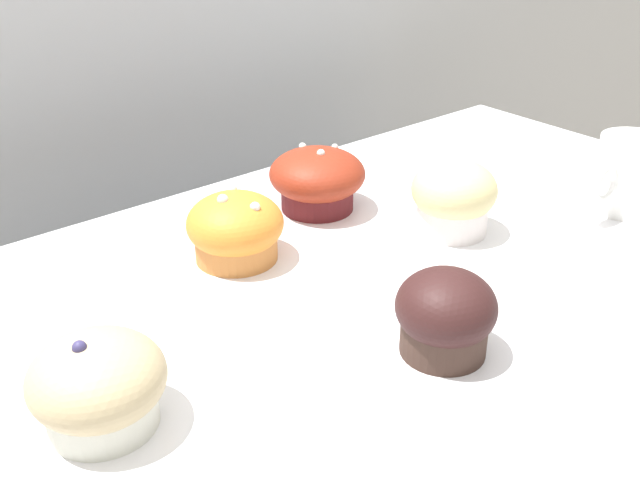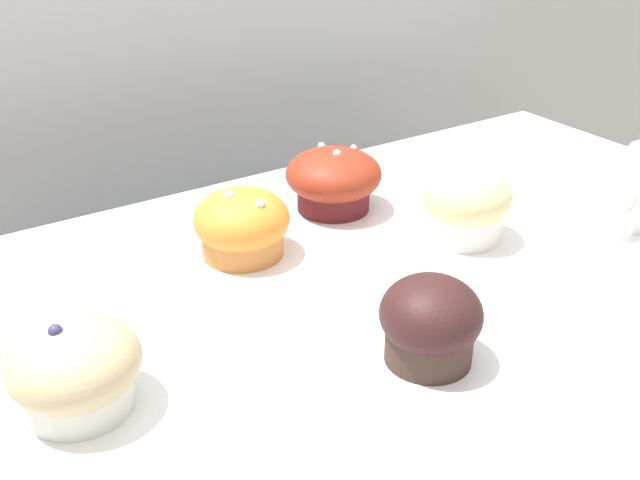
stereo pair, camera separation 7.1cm
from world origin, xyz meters
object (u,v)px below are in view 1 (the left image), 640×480
Objects in this scene: muffin_front_left at (317,179)px; muffin_front_right at (98,385)px; muffin_front_center at (453,197)px; muffin_back_left at (235,229)px; coffee_cup at (630,173)px; muffin_back_right at (445,315)px.

muffin_front_left and muffin_front_right have the same top height.
muffin_front_center is 0.24m from muffin_back_left.
muffin_front_left is at bearing 140.16° from coffee_cup.
muffin_front_left is at bearing 16.23° from muffin_back_left.
muffin_front_right is (-0.43, -0.05, -0.01)m from muffin_front_center.
muffin_front_right is (-0.22, -0.15, 0.00)m from muffin_back_left.
muffin_front_right is (-0.26, 0.10, -0.00)m from muffin_back_right.
muffin_front_right is at bearing -173.55° from muffin_front_center.
muffin_front_center reaches higher than muffin_back_right.
muffin_back_left is at bearing 34.31° from muffin_front_right.
muffin_back_left is at bearing 155.65° from muffin_front_center.
muffin_front_right is at bearing -152.17° from muffin_front_left.
muffin_front_right is at bearing -145.69° from muffin_back_left.
muffin_front_right reaches higher than muffin_back_right.
muffin_front_right is at bearing 176.26° from coffee_cup.
muffin_back_right is 0.75× the size of muffin_front_left.
muffin_back_left is at bearing -163.77° from muffin_front_left.
coffee_cup is at bearing 8.52° from muffin_back_right.
coffee_cup is (0.20, -0.09, 0.00)m from muffin_front_center.
muffin_front_right is 0.64m from coffee_cup.
muffin_back_right is at bearing -171.48° from coffee_cup.
coffee_cup is at bearing -24.38° from muffin_back_left.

